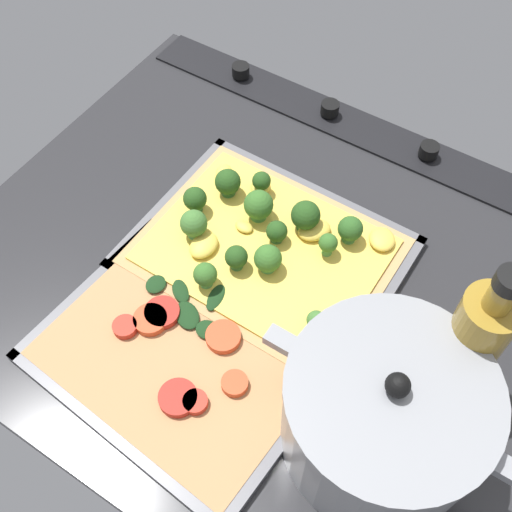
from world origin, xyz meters
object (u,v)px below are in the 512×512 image
at_px(broccoli_pizza, 265,242).
at_px(baking_tray_back, 182,356).
at_px(cooking_pot, 384,415).
at_px(veggie_pizza_back, 182,352).
at_px(oil_bottle, 471,343).
at_px(baking_tray_front, 266,255).

distance_m(broccoli_pizza, baking_tray_back, 0.18).
relative_size(baking_tray_back, cooking_pot, 1.22).
distance_m(veggie_pizza_back, oil_bottle, 0.32).
xyz_separation_m(baking_tray_front, oil_bottle, (-0.27, 0.03, 0.09)).
bearing_deg(cooking_pot, baking_tray_front, -31.27).
bearing_deg(baking_tray_back, cooking_pot, -170.75).
bearing_deg(baking_tray_front, broccoli_pizza, -47.22).
distance_m(baking_tray_back, oil_bottle, 0.32).
distance_m(cooking_pot, oil_bottle, 0.12).
bearing_deg(broccoli_pizza, oil_bottle, 172.35).
distance_m(broccoli_pizza, veggie_pizza_back, 0.18).
height_order(broccoli_pizza, cooking_pot, cooking_pot).
bearing_deg(oil_bottle, baking_tray_front, -6.49).
bearing_deg(broccoli_pizza, cooking_pot, 148.23).
distance_m(baking_tray_front, baking_tray_back, 0.17).
bearing_deg(veggie_pizza_back, baking_tray_back, 117.17).
xyz_separation_m(broccoli_pizza, cooking_pot, (-0.23, 0.14, 0.04)).
bearing_deg(cooking_pot, oil_bottle, -112.15).
bearing_deg(broccoli_pizza, baking_tray_front, 132.78).
relative_size(baking_tray_front, oil_bottle, 1.52).
distance_m(baking_tray_back, veggie_pizza_back, 0.01).
height_order(baking_tray_front, broccoli_pizza, broccoli_pizza).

